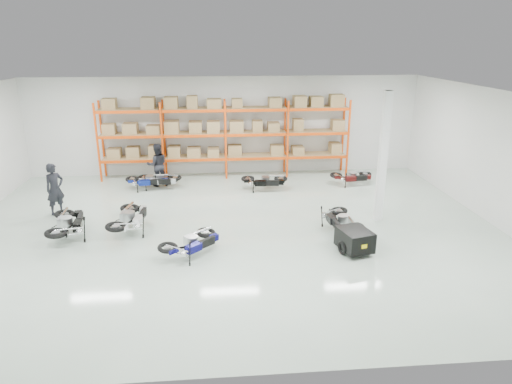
{
  "coord_description": "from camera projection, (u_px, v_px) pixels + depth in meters",
  "views": [
    {
      "loc": [
        -0.4,
        -14.09,
        6.08
      ],
      "look_at": [
        0.89,
        0.67,
        1.1
      ],
      "focal_mm": 32.0,
      "sensor_mm": 36.0,
      "label": 1
    }
  ],
  "objects": [
    {
      "name": "moto_black_far_left",
      "position": [
        68.0,
        220.0,
        14.57
      ],
      "size": [
        1.23,
        2.08,
        1.27
      ],
      "primitive_type": null,
      "rotation": [
        0.0,
        -0.09,
        3.28
      ],
      "color": "black",
      "rests_on": "ground"
    },
    {
      "name": "moto_back_c",
      "position": [
        264.0,
        178.0,
        19.2
      ],
      "size": [
        1.75,
        0.97,
        1.09
      ],
      "primitive_type": null,
      "rotation": [
        0.0,
        -0.09,
        1.49
      ],
      "color": "black",
      "rests_on": "ground"
    },
    {
      "name": "trailer",
      "position": [
        355.0,
        240.0,
        13.53
      ],
      "size": [
        1.05,
        1.79,
        0.73
      ],
      "rotation": [
        0.0,
        0.0,
        0.25
      ],
      "color": "black",
      "rests_on": "ground"
    },
    {
      "name": "pallet_rack",
      "position": [
        225.0,
        128.0,
        20.64
      ],
      "size": [
        11.28,
        0.98,
        3.62
      ],
      "color": "#E4470C",
      "rests_on": "ground"
    },
    {
      "name": "moto_back_a",
      "position": [
        149.0,
        178.0,
        19.31
      ],
      "size": [
        1.74,
        1.0,
        1.08
      ],
      "primitive_type": null,
      "rotation": [
        0.0,
        -0.09,
        1.68
      ],
      "color": "navy",
      "rests_on": "ground"
    },
    {
      "name": "moto_touring_right",
      "position": [
        341.0,
        216.0,
        15.01
      ],
      "size": [
        1.03,
        1.82,
        1.13
      ],
      "primitive_type": null,
      "rotation": [
        0.0,
        -0.09,
        0.1
      ],
      "color": "black",
      "rests_on": "ground"
    },
    {
      "name": "room",
      "position": [
        230.0,
        165.0,
        14.55
      ],
      "size": [
        18.0,
        18.0,
        18.0
      ],
      "color": "#B1C6B3",
      "rests_on": "ground"
    },
    {
      "name": "moto_back_b",
      "position": [
        158.0,
        177.0,
        19.43
      ],
      "size": [
        1.71,
        1.0,
        1.05
      ],
      "primitive_type": null,
      "rotation": [
        0.0,
        -0.09,
        1.45
      ],
      "color": "silver",
      "rests_on": "ground"
    },
    {
      "name": "moto_back_d",
      "position": [
        352.0,
        174.0,
        19.88
      ],
      "size": [
        1.66,
        0.9,
        1.04
      ],
      "primitive_type": null,
      "rotation": [
        0.0,
        -0.09,
        1.64
      ],
      "color": "#440D0D",
      "rests_on": "ground"
    },
    {
      "name": "structural_column",
      "position": [
        383.0,
        158.0,
        15.46
      ],
      "size": [
        0.25,
        0.25,
        4.5
      ],
      "primitive_type": "cube",
      "color": "white",
      "rests_on": "ground"
    },
    {
      "name": "moto_blue_centre",
      "position": [
        192.0,
        239.0,
        13.32
      ],
      "size": [
        1.86,
        1.8,
        1.12
      ],
      "primitive_type": null,
      "rotation": [
        0.0,
        -0.09,
        2.31
      ],
      "color": "#080644",
      "rests_on": "ground"
    },
    {
      "name": "person_left",
      "position": [
        55.0,
        189.0,
        16.42
      ],
      "size": [
        0.8,
        0.82,
        1.9
      ],
      "primitive_type": "imported",
      "rotation": [
        0.0,
        0.0,
        0.84
      ],
      "color": "black",
      "rests_on": "ground"
    },
    {
      "name": "moto_silver_left",
      "position": [
        130.0,
        214.0,
        15.02
      ],
      "size": [
        1.16,
        2.06,
        1.28
      ],
      "primitive_type": null,
      "rotation": [
        0.0,
        -0.09,
        3.05
      ],
      "color": "silver",
      "rests_on": "ground"
    },
    {
      "name": "person_back",
      "position": [
        157.0,
        165.0,
        19.69
      ],
      "size": [
        1.04,
        0.89,
        1.85
      ],
      "primitive_type": "imported",
      "rotation": [
        0.0,
        0.0,
        3.38
      ],
      "color": "black",
      "rests_on": "ground"
    }
  ]
}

